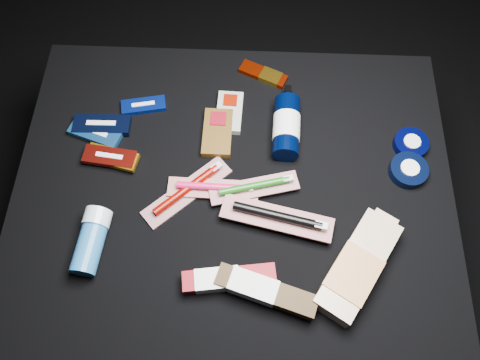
{
  "coord_description": "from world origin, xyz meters",
  "views": [
    {
      "loc": [
        0.03,
        -0.43,
        1.35
      ],
      "look_at": [
        0.01,
        0.01,
        0.42
      ],
      "focal_mm": 35.0,
      "sensor_mm": 36.0,
      "label": 1
    }
  ],
  "objects_px": {
    "bodywash_bottle": "(356,268)",
    "toothpaste_carton_red": "(225,279)",
    "lotion_bottle": "(286,127)",
    "deodorant_stick": "(91,240)"
  },
  "relations": [
    {
      "from": "lotion_bottle",
      "to": "bodywash_bottle",
      "type": "bearing_deg",
      "value": -64.27
    },
    {
      "from": "bodywash_bottle",
      "to": "toothpaste_carton_red",
      "type": "distance_m",
      "value": 0.27
    },
    {
      "from": "lotion_bottle",
      "to": "toothpaste_carton_red",
      "type": "relative_size",
      "value": 1.02
    },
    {
      "from": "lotion_bottle",
      "to": "deodorant_stick",
      "type": "bearing_deg",
      "value": -142.25
    },
    {
      "from": "bodywash_bottle",
      "to": "deodorant_stick",
      "type": "height_order",
      "value": "deodorant_stick"
    },
    {
      "from": "lotion_bottle",
      "to": "toothpaste_carton_red",
      "type": "xyz_separation_m",
      "value": [
        -0.12,
        -0.35,
        -0.01
      ]
    },
    {
      "from": "lotion_bottle",
      "to": "toothpaste_carton_red",
      "type": "distance_m",
      "value": 0.38
    },
    {
      "from": "bodywash_bottle",
      "to": "toothpaste_carton_red",
      "type": "relative_size",
      "value": 1.27
    },
    {
      "from": "deodorant_stick",
      "to": "bodywash_bottle",
      "type": "bearing_deg",
      "value": 1.89
    },
    {
      "from": "deodorant_stick",
      "to": "toothpaste_carton_red",
      "type": "xyz_separation_m",
      "value": [
        0.28,
        -0.07,
        -0.01
      ]
    }
  ]
}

